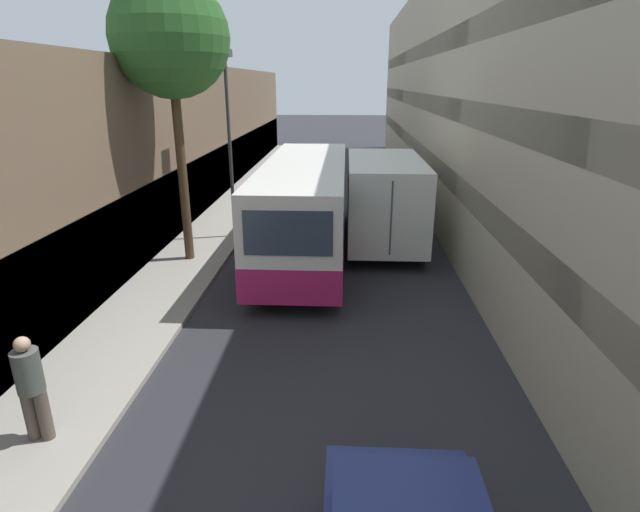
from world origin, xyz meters
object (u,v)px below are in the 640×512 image
bus (305,207)px  pedestrian (31,385)px  box_truck (382,195)px  panel_van (307,166)px  street_tree_left (170,39)px  street_lamp (228,110)px

bus → pedestrian: 10.07m
box_truck → panel_van: box_truck is taller
bus → street_tree_left: (-3.67, -0.85, 4.97)m
panel_van → pedestrian: (-2.61, -21.08, -0.03)m
pedestrian → bus: bearing=69.8°
box_truck → street_tree_left: street_tree_left is taller
street_lamp → bus: bearing=-30.9°
bus → street_tree_left: 6.24m
box_truck → pedestrian: 13.04m
panel_van → pedestrian: size_ratio=2.36×
street_lamp → street_tree_left: bearing=-110.4°
box_truck → street_tree_left: 8.55m
box_truck → street_lamp: street_lamp is taller
panel_van → street_tree_left: size_ratio=0.52×
bus → pedestrian: size_ratio=5.55×
panel_van → street_tree_left: 13.94m
pedestrian → street_lamp: street_lamp is taller
box_truck → panel_van: 10.21m
box_truck → street_lamp: bearing=-175.5°
box_truck → street_lamp: size_ratio=1.24×
pedestrian → street_tree_left: (-0.20, 8.58, 5.53)m
box_truck → street_tree_left: size_ratio=0.96×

